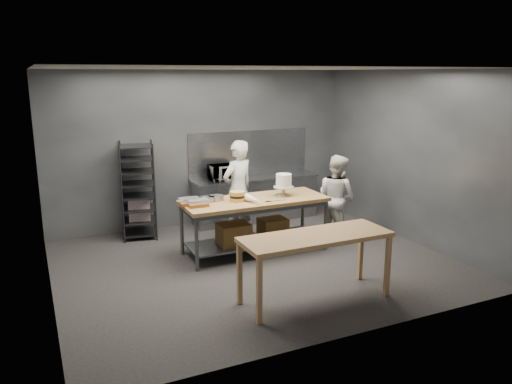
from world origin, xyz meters
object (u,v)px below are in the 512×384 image
Objects in this scene: chef_behind at (238,190)px; microwave at (223,172)px; frosted_cake_stand at (284,182)px; layer_cake at (237,196)px; speed_rack at (138,191)px; work_table at (253,219)px; chef_right at (336,197)px; near_counter at (316,241)px.

chef_behind reaches higher than microwave.
frosted_cake_stand reaches higher than layer_cake.
speed_rack is 2.07m from layer_cake.
work_table is 1.34× the size of chef_behind.
chef_behind is 1.77m from chef_right.
speed_rack is 2.68m from frosted_cake_stand.
near_counter is 1.12× the size of chef_behind.
layer_cake is (-1.94, -0.05, 0.23)m from chef_right.
near_counter is at bearing -92.29° from microwave.
work_table is at bearing 65.04° from chef_behind.
near_counter is at bearing -90.12° from work_table.
chef_behind reaches higher than frosted_cake_stand.
chef_right reaches higher than work_table.
frosted_cake_stand is (0.43, -1.70, 0.11)m from microwave.
microwave reaches higher than work_table.
chef_right is 2.83× the size of microwave.
chef_right is at bearing 1.58° from work_table.
near_counter is (-0.00, -1.97, 0.24)m from work_table.
chef_behind is at bearing 88.46° from near_counter.
near_counter is 2.09m from frosted_cake_stand.
near_counter is 8.25× the size of layer_cake.
chef_right is at bearing 1.47° from layer_cake.
layer_cake is at bearing -179.18° from work_table.
chef_behind is at bearing 121.58° from frosted_cake_stand.
chef_right reaches higher than layer_cake.
near_counter is 3.92m from speed_rack.
layer_cake is at bearing 73.81° from chef_right.
chef_right reaches higher than near_counter.
chef_behind reaches higher than layer_cake.
near_counter is 1.30× the size of chef_right.
microwave is at bearing 24.65° from chef_right.
work_table is 1.56× the size of chef_right.
microwave is 1.46× the size of frosted_cake_stand.
layer_cake is at bearing -103.91° from microwave.
chef_right is (1.59, -0.77, -0.13)m from chef_behind.
work_table is 4.43× the size of microwave.
speed_rack reaches higher than chef_right.
chef_behind is 1.17× the size of chef_right.
speed_rack is 4.71× the size of frosted_cake_stand.
work_table is 1.78m from microwave.
microwave is 2.24× the size of layer_cake.
layer_cake is (-0.85, -0.01, -0.16)m from frosted_cake_stand.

